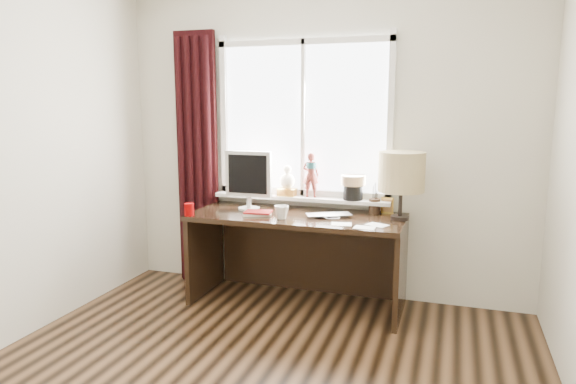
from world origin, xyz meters
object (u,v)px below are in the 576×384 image
(mug, at_px, (282,212))
(desk, at_px, (300,241))
(red_cup, at_px, (189,210))
(monitor, at_px, (248,177))
(laptop, at_px, (329,215))
(table_lamp, at_px, (401,173))

(mug, distance_m, desk, 0.41)
(red_cup, xyz_separation_m, monitor, (0.35, 0.38, 0.23))
(red_cup, height_order, desk, red_cup)
(mug, height_order, desk, mug)
(laptop, distance_m, mug, 0.38)
(monitor, distance_m, table_lamp, 1.25)
(laptop, xyz_separation_m, table_lamp, (0.54, 0.08, 0.35))
(laptop, height_order, desk, laptop)
(monitor, bearing_deg, table_lamp, 0.16)
(laptop, height_order, red_cup, red_cup)
(laptop, relative_size, mug, 3.16)
(table_lamp, bearing_deg, desk, 178.72)
(desk, relative_size, table_lamp, 3.27)
(red_cup, relative_size, table_lamp, 0.19)
(laptop, xyz_separation_m, red_cup, (-1.06, -0.29, 0.04))
(table_lamp, bearing_deg, mug, -163.53)
(desk, xyz_separation_m, monitor, (-0.45, -0.02, 0.52))
(mug, xyz_separation_m, desk, (0.07, 0.27, -0.30))
(red_cup, height_order, table_lamp, table_lamp)
(desk, bearing_deg, laptop, -21.13)
(red_cup, distance_m, monitor, 0.56)
(red_cup, bearing_deg, table_lamp, 13.32)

